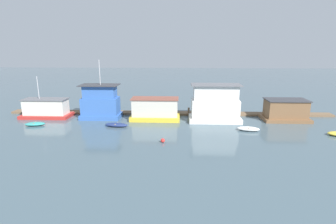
{
  "coord_description": "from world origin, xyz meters",
  "views": [
    {
      "loc": [
        1.62,
        -37.36,
        10.43
      ],
      "look_at": [
        0.0,
        -1.0,
        1.4
      ],
      "focal_mm": 28.0,
      "sensor_mm": 36.0,
      "label": 1
    }
  ],
  "objects": [
    {
      "name": "dinghy_navy",
      "position": [
        -6.83,
        -3.87,
        0.25
      ],
      "size": [
        3.27,
        1.59,
        0.5
      ],
      "color": "navy",
      "rests_on": "ground_plane"
    },
    {
      "name": "houseboat_yellow",
      "position": [
        -1.93,
        -0.11,
        1.55
      ],
      "size": [
        7.22,
        3.34,
        3.26
      ],
      "color": "gold",
      "rests_on": "ground_plane"
    },
    {
      "name": "ground_plane",
      "position": [
        0.0,
        0.0,
        0.0
      ],
      "size": [
        200.0,
        200.0,
        0.0
      ],
      "primitive_type": "plane",
      "color": "#475B66"
    },
    {
      "name": "houseboat_red",
      "position": [
        -18.67,
        0.59,
        1.33
      ],
      "size": [
        7.27,
        3.46,
        6.23
      ],
      "color": "red",
      "rests_on": "ground_plane"
    },
    {
      "name": "dinghy_white",
      "position": [
        10.5,
        -4.88,
        0.26
      ],
      "size": [
        2.99,
        1.78,
        0.51
      ],
      "color": "white",
      "rests_on": "ground_plane"
    },
    {
      "name": "mooring_post_far_left",
      "position": [
        3.07,
        2.18,
        0.67
      ],
      "size": [
        0.31,
        0.31,
        1.34
      ],
      "primitive_type": "cylinder",
      "color": "brown",
      "rests_on": "ground_plane"
    },
    {
      "name": "dock_walkway",
      "position": [
        0.0,
        3.33,
        0.15
      ],
      "size": [
        51.0,
        1.8,
        0.3
      ],
      "primitive_type": "cube",
      "color": "brown",
      "rests_on": "ground_plane"
    },
    {
      "name": "houseboat_blue",
      "position": [
        -10.17,
        0.45,
        2.27
      ],
      "size": [
        5.83,
        3.42,
        8.68
      ],
      "color": "#3866B7",
      "rests_on": "ground_plane"
    },
    {
      "name": "mooring_post_near_left",
      "position": [
        -0.04,
        2.18,
        0.75
      ],
      "size": [
        0.24,
        0.24,
        1.5
      ],
      "primitive_type": "cylinder",
      "color": "brown",
      "rests_on": "ground_plane"
    },
    {
      "name": "dinghy_teal",
      "position": [
        -18.08,
        -3.92,
        0.24
      ],
      "size": [
        2.79,
        1.7,
        0.48
      ],
      "color": "teal",
      "rests_on": "ground_plane"
    },
    {
      "name": "houseboat_white",
      "position": [
        6.74,
        -0.51,
        2.44
      ],
      "size": [
        7.36,
        3.64,
        5.37
      ],
      "color": "white",
      "rests_on": "ground_plane"
    },
    {
      "name": "houseboat_brown",
      "position": [
        17.11,
        0.48,
        1.46
      ],
      "size": [
        6.51,
        4.01,
        3.09
      ],
      "color": "brown",
      "rests_on": "ground_plane"
    },
    {
      "name": "buoy_red",
      "position": [
        -0.2,
        -9.64,
        0.23
      ],
      "size": [
        0.47,
        0.47,
        0.47
      ],
      "primitive_type": "sphere",
      "color": "red",
      "rests_on": "ground_plane"
    }
  ]
}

